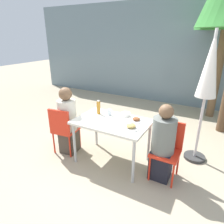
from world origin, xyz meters
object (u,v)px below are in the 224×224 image
at_px(person_right, 163,145).
at_px(salad_bowl, 126,114).
at_px(chair_left, 63,127).
at_px(closed_umbrella, 209,72).
at_px(person_left, 68,122).
at_px(bottle, 98,107).
at_px(chair_right, 167,146).
at_px(drinking_cup, 110,112).

xyz_separation_m(person_right, salad_bowl, (-0.74, 0.28, 0.23)).
relative_size(chair_left, salad_bowl, 5.50).
xyz_separation_m(closed_umbrella, salad_bowl, (-1.13, -0.49, -0.73)).
bearing_deg(person_left, bottle, 20.72).
distance_m(person_left, person_right, 1.69).
xyz_separation_m(person_left, person_right, (1.68, 0.11, -0.03)).
xyz_separation_m(chair_right, drinking_cup, (-1.05, 0.11, 0.30)).
bearing_deg(chair_right, person_right, 58.03).
height_order(bottle, salad_bowl, bottle).
relative_size(person_right, closed_umbrella, 0.55).
distance_m(closed_umbrella, bottle, 1.83).
relative_size(person_left, salad_bowl, 7.71).
height_order(chair_left, salad_bowl, chair_left).
distance_m(person_right, bottle, 1.24).
height_order(person_right, closed_umbrella, closed_umbrella).
distance_m(chair_left, chair_right, 1.80).
xyz_separation_m(chair_left, closed_umbrella, (2.12, 0.97, 1.00)).
bearing_deg(bottle, chair_right, -3.17).
xyz_separation_m(chair_right, closed_umbrella, (0.35, 0.69, 1.00)).
xyz_separation_m(person_left, drinking_cup, (0.69, 0.30, 0.22)).
xyz_separation_m(bottle, salad_bowl, (0.46, 0.13, -0.09)).
relative_size(chair_left, person_left, 0.71).
bearing_deg(drinking_cup, salad_bowl, 19.20).
relative_size(closed_umbrella, drinking_cup, 21.11).
distance_m(chair_right, person_right, 0.10).
bearing_deg(bottle, person_right, -7.12).
relative_size(person_right, drinking_cup, 11.64).
xyz_separation_m(person_right, closed_umbrella, (0.40, 0.77, 0.96)).
distance_m(drinking_cup, salad_bowl, 0.28).
bearing_deg(person_left, closed_umbrella, 15.80).
xyz_separation_m(person_right, drinking_cup, (-1.00, 0.19, 0.25)).
bearing_deg(person_right, bottle, -7.39).
bearing_deg(salad_bowl, person_right, -20.77).
height_order(person_right, drinking_cup, person_right).
height_order(chair_right, closed_umbrella, closed_umbrella).
height_order(chair_left, drinking_cup, chair_left).
bearing_deg(bottle, chair_left, -146.87).
height_order(person_right, bottle, person_right).
distance_m(chair_left, person_right, 1.74).
bearing_deg(closed_umbrella, drinking_cup, -157.28).
bearing_deg(drinking_cup, person_right, -10.75).
height_order(chair_right, person_right, person_right).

